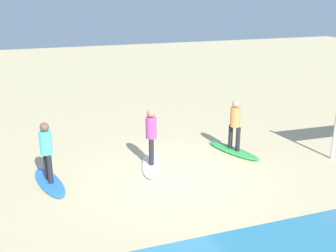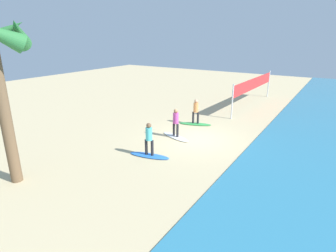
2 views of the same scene
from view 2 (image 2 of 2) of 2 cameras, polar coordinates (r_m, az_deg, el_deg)
ground_plane at (r=16.12m, az=5.57°, el=-2.65°), size 60.00×60.00×0.00m
surfboard_green at (r=18.66m, az=5.64°, el=0.43°), size 1.21×2.17×0.09m
surfer_green at (r=18.38m, az=5.74°, el=3.38°), size 0.32×0.44×1.64m
surfboard_white at (r=16.25m, az=1.57°, el=-2.23°), size 1.21×2.17×0.09m
surfer_white at (r=15.93m, az=1.60°, el=1.12°), size 0.32×0.44×1.64m
surfboard_blue at (r=13.82m, az=-3.84°, el=-6.07°), size 0.96×2.17×0.09m
surfer_blue at (r=13.45m, az=-3.93°, el=-2.22°), size 0.32×0.45×1.64m
volleyball_net at (r=24.15m, az=17.21°, el=8.07°), size 9.09×0.44×2.50m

